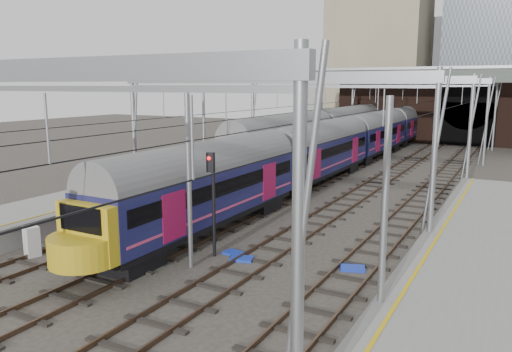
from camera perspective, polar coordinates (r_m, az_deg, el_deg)
The scene contains 14 objects.
ground at distance 19.27m, azimuth -11.00°, elevation -12.02°, with size 160.00×160.00×0.00m, color #38332D.
platform_left at distance 27.86m, azimuth -24.10°, elevation -4.51°, with size 4.32×55.00×1.12m.
tracks at distance 31.69m, azimuth 6.50°, elevation -2.92°, with size 14.40×80.00×0.22m.
overhead_line at distance 36.95m, azimuth 10.56°, elevation 9.12°, with size 16.80×80.00×8.00m.
retaining_wall at distance 66.39m, azimuth 19.97°, elevation 7.24°, with size 28.00×2.75×9.00m.
overbridge at distance 60.72m, azimuth 17.94°, elevation 9.89°, with size 28.00×3.00×9.25m.
city_skyline at distance 85.12m, azimuth 23.45°, elevation 16.19°, with size 37.50×27.50×60.00m.
train_main at distance 45.03m, azimuth 10.98°, elevation 3.99°, with size 2.66×61.49×4.62m.
train_second at distance 48.43m, azimuth 7.27°, elevation 4.70°, with size 2.89×33.46×4.95m.
signal_near_centre at distance 21.02m, azimuth -4.98°, elevation -1.72°, with size 0.35×0.46×4.53m.
relay_cabinet at distance 23.68m, azimuth -24.24°, elevation -6.80°, with size 0.65×0.55×1.31m, color silver.
equip_cover_a at distance 22.00m, azimuth -2.50°, elevation -8.80°, with size 0.90×0.63×0.11m, color #1936C2.
equip_cover_b at distance 21.32m, azimuth -1.66°, elevation -9.43°, with size 0.95×0.67×0.11m, color #1936C2.
equip_cover_c at distance 20.64m, azimuth 10.99°, elevation -10.30°, with size 0.96×0.68×0.11m, color #1936C2.
Camera 1 is at (11.52, -13.62, 7.29)m, focal length 35.00 mm.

